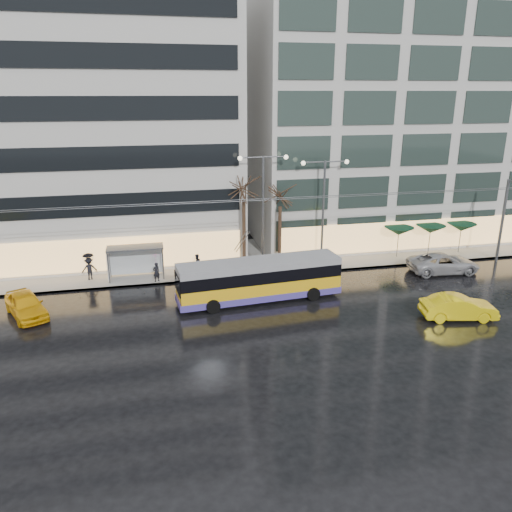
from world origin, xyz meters
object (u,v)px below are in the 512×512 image
object	(u,v)px
trolleybus	(259,281)
street_lamp_near	(263,197)
bus_shelter	(130,255)
taxi_a	(26,305)

from	to	relation	value
trolleybus	street_lamp_near	world-z (taller)	street_lamp_near
trolleybus	bus_shelter	world-z (taller)	trolleybus
trolleybus	taxi_a	bearing A→B (deg)	177.44
trolleybus	taxi_a	world-z (taller)	trolleybus
trolleybus	street_lamp_near	distance (m)	7.86
bus_shelter	street_lamp_near	distance (m)	11.14
street_lamp_near	taxi_a	xyz separation A→B (m)	(-16.91, -5.48, -5.20)
bus_shelter	taxi_a	world-z (taller)	bus_shelter
bus_shelter	street_lamp_near	xyz separation A→B (m)	(10.38, 0.11, 4.03)
street_lamp_near	trolleybus	bearing A→B (deg)	-105.25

